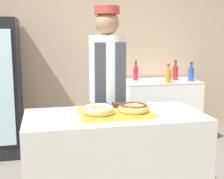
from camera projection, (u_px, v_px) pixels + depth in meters
The scene contains 13 objects.
wall_back at pixel (81, 46), 4.41m from camera, with size 8.00×0.06×2.70m.
display_counter at pixel (115, 168), 2.52m from camera, with size 1.40×0.67×0.89m.
serving_tray at pixel (115, 113), 2.44m from camera, with size 0.56×0.41×0.02m.
donut_light_glaze at pixel (99, 109), 2.35m from camera, with size 0.24×0.24×0.06m.
donut_chocolate_glaze at pixel (133, 108), 2.41m from camera, with size 0.24×0.24×0.06m.
brownie_back_left at pixel (104, 106), 2.56m from camera, with size 0.08×0.08×0.03m.
brownie_back_right at pixel (118, 105), 2.59m from camera, with size 0.08×0.08×0.03m.
baker_person at pixel (107, 91), 3.09m from camera, with size 0.35×0.35×1.78m.
chest_freezer at pixel (159, 111), 4.43m from camera, with size 1.05×0.60×0.88m.
bottle_blue at pixel (191, 74), 4.28m from camera, with size 0.08×0.08×0.26m.
bottle_red at pixel (136, 73), 4.35m from camera, with size 0.07×0.07×0.27m.
bottle_orange at pixel (168, 76), 4.13m from camera, with size 0.08×0.08×0.25m.
bottle_red_b at pixel (175, 72), 4.42m from camera, with size 0.08×0.08×0.28m.
Camera 1 is at (-0.53, -2.31, 1.50)m, focal length 50.00 mm.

